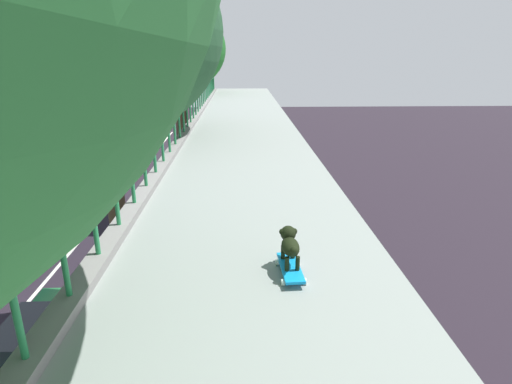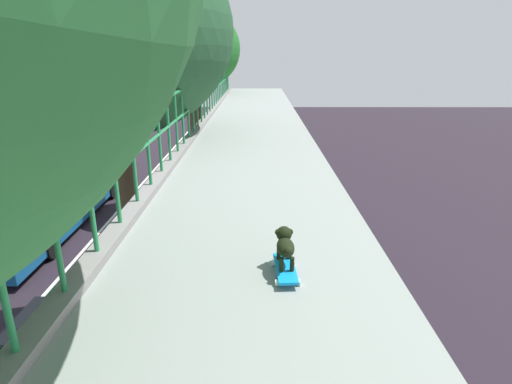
{
  "view_description": "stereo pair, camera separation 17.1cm",
  "coord_description": "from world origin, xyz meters",
  "px_view_note": "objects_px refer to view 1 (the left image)",
  "views": [
    {
      "loc": [
        1.03,
        -2.37,
        7.74
      ],
      "look_at": [
        1.18,
        1.77,
        6.34
      ],
      "focal_mm": 29.19,
      "sensor_mm": 36.0,
      "label": 1
    },
    {
      "loc": [
        1.2,
        -2.38,
        7.74
      ],
      "look_at": [
        1.18,
        1.77,
        6.34
      ],
      "focal_mm": 29.19,
      "sensor_mm": 36.0,
      "label": 2
    }
  ],
  "objects_px": {
    "city_bus": "(38,194)",
    "toy_skateboard": "(290,268)",
    "car_green_fifth": "(41,340)",
    "small_dog": "(290,243)"
  },
  "relations": [
    {
      "from": "city_bus",
      "to": "toy_skateboard",
      "type": "relative_size",
      "value": 21.91
    },
    {
      "from": "car_green_fifth",
      "to": "small_dog",
      "type": "bearing_deg",
      "value": -46.95
    },
    {
      "from": "car_green_fifth",
      "to": "city_bus",
      "type": "xyz_separation_m",
      "value": [
        -3.79,
        8.62,
        1.13
      ]
    },
    {
      "from": "car_green_fifth",
      "to": "toy_skateboard",
      "type": "bearing_deg",
      "value": -47.27
    },
    {
      "from": "city_bus",
      "to": "toy_skateboard",
      "type": "distance_m",
      "value": 18.08
    },
    {
      "from": "city_bus",
      "to": "toy_skateboard",
      "type": "bearing_deg",
      "value": -57.32
    },
    {
      "from": "city_bus",
      "to": "small_dog",
      "type": "height_order",
      "value": "small_dog"
    },
    {
      "from": "city_bus",
      "to": "small_dog",
      "type": "xyz_separation_m",
      "value": [
        9.48,
        -14.71,
        4.49
      ]
    },
    {
      "from": "car_green_fifth",
      "to": "small_dog",
      "type": "distance_m",
      "value": 10.05
    },
    {
      "from": "car_green_fifth",
      "to": "city_bus",
      "type": "distance_m",
      "value": 9.49
    }
  ]
}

